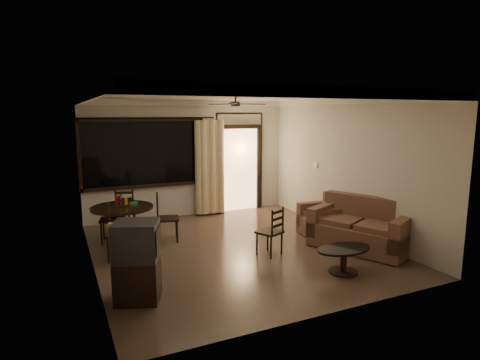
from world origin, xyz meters
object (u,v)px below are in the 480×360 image
dining_table (123,214)px  dining_chair_east (167,227)px  dining_chair_west (112,228)px  side_chair (270,241)px  dining_chair_south (119,242)px  coffee_table (344,256)px  armchair (325,219)px  dining_chair_north (126,219)px  sofa (361,229)px  tv_cabinet (137,261)px

dining_table → dining_chair_east: (0.81, -0.19, -0.30)m
dining_chair_west → side_chair: bearing=64.9°
dining_chair_south → coffee_table: bearing=-20.9°
armchair → dining_chair_west: bearing=166.1°
dining_chair_west → coffee_table: dining_chair_west is taller
side_chair → dining_chair_east: bearing=-70.3°
dining_chair_north → armchair: bearing=164.6°
dining_chair_east → sofa: 3.71m
dining_chair_west → dining_chair_east: 1.06m
dining_table → side_chair: dining_table is taller
dining_table → tv_cabinet: 2.52m
side_chair → dining_chair_north: bearing=-73.7°
dining_chair_west → side_chair: dining_chair_west is taller
dining_chair_north → dining_chair_west: bearing=71.5°
dining_chair_west → armchair: bearing=83.8°
dining_chair_south → coffee_table: dining_chair_south is taller
dining_chair_south → tv_cabinet: 1.69m
dining_chair_south → armchair: (4.04, -0.38, 0.03)m
dining_chair_east → dining_chair_south: 1.20m
tv_cabinet → armchair: 4.25m
dining_chair_west → dining_chair_east: same height
dining_chair_west → sofa: bearing=73.7°
tv_cabinet → side_chair: size_ratio=1.24×
tv_cabinet → coffee_table: (3.11, -0.41, -0.28)m
tv_cabinet → dining_table: bearing=107.2°
dining_chair_east → coffee_table: (2.11, -2.74, -0.01)m
tv_cabinet → side_chair: bearing=39.3°
dining_table → armchair: dining_table is taller
dining_chair_south → armchair: size_ratio=1.07×
dining_chair_west → side_chair: size_ratio=1.09×
side_chair → coffee_table: bearing=95.1°
dining_table → coffee_table: 4.15m
dining_chair_west → dining_chair_south: 1.02m
dining_chair_west → sofa: dining_chair_west is taller
dining_chair_east → side_chair: (1.45, -1.54, -0.02)m
dining_chair_south → dining_chair_north: bearing=90.0°
dining_table → sofa: 4.51m
dining_chair_north → tv_cabinet: tv_cabinet is taller
sofa → side_chair: size_ratio=2.24×
tv_cabinet → coffee_table: bearing=14.0°
dining_chair_south → dining_chair_north: 1.64m
dining_chair_east → dining_chair_north: bearing=46.8°
dining_chair_north → tv_cabinet: 3.31m
dining_chair_east → armchair: size_ratio=1.07×
sofa → tv_cabinet: bearing=160.2°
armchair → dining_chair_north: bearing=157.0°
dining_chair_east → sofa: dining_chair_east is taller
tv_cabinet → sofa: size_ratio=0.56×
dining_table → sofa: size_ratio=0.60×
dining_table → dining_chair_south: (-0.19, -0.84, -0.27)m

